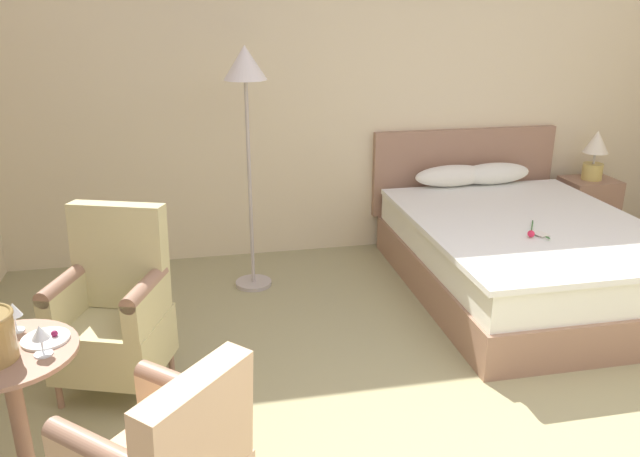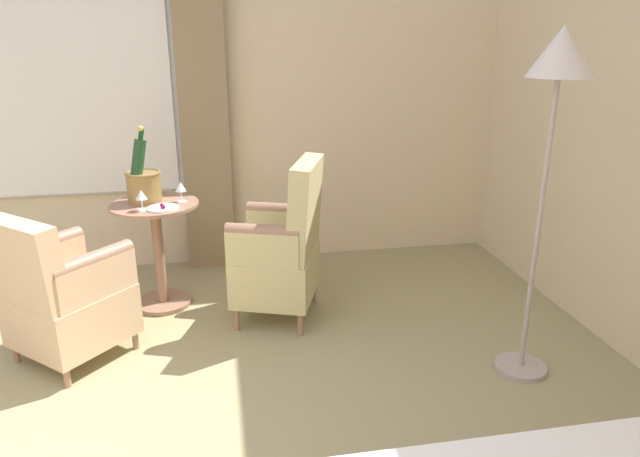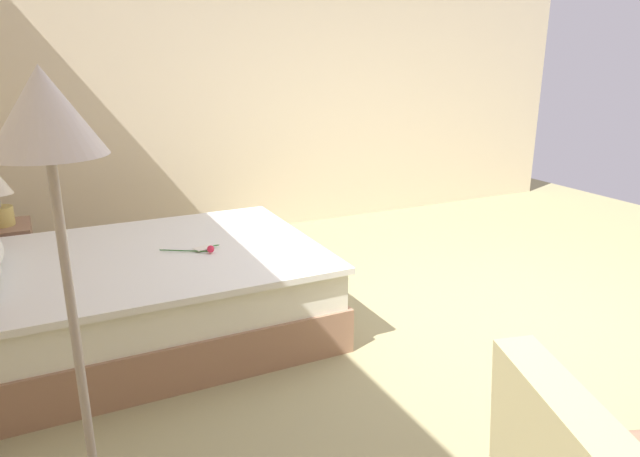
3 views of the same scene
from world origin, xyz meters
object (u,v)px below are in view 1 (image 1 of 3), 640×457
(bed, at_px, (517,249))
(bedside_lamp, at_px, (595,151))
(floor_lamp_brass, at_px, (246,91))
(nightstand, at_px, (586,210))
(snack_plate, at_px, (46,339))
(wine_glass_near_bucket, at_px, (40,334))
(side_table_round, at_px, (18,415))
(armchair_by_window, at_px, (114,312))
(wine_glass_near_edge, at_px, (13,311))

(bed, distance_m, bedside_lamp, 1.48)
(floor_lamp_brass, bearing_deg, nightstand, 6.74)
(floor_lamp_brass, bearing_deg, bed, -12.52)
(floor_lamp_brass, distance_m, snack_plate, 2.34)
(wine_glass_near_bucket, bearing_deg, side_table_round, 160.95)
(bed, height_order, bedside_lamp, bed)
(floor_lamp_brass, relative_size, armchair_by_window, 1.73)
(side_table_round, distance_m, armchair_by_window, 0.86)
(wine_glass_near_edge, relative_size, armchair_by_window, 0.13)
(bed, bearing_deg, floor_lamp_brass, 167.48)
(wine_glass_near_bucket, distance_m, snack_plate, 0.15)
(nightstand, relative_size, floor_lamp_brass, 0.33)
(bedside_lamp, relative_size, snack_plate, 2.22)
(nightstand, bearing_deg, bedside_lamp, -180.00)
(bed, height_order, armchair_by_window, armchair_by_window)
(bed, relative_size, floor_lamp_brass, 1.26)
(nightstand, distance_m, bedside_lamp, 0.55)
(side_table_round, relative_size, snack_plate, 3.66)
(floor_lamp_brass, height_order, snack_plate, floor_lamp_brass)
(wine_glass_near_edge, height_order, snack_plate, wine_glass_near_edge)
(bed, relative_size, nightstand, 3.86)
(floor_lamp_brass, bearing_deg, snack_plate, -118.41)
(floor_lamp_brass, distance_m, wine_glass_near_bucket, 2.41)
(floor_lamp_brass, relative_size, snack_plate, 9.12)
(floor_lamp_brass, relative_size, wine_glass_near_edge, 13.35)
(bedside_lamp, xyz_separation_m, side_table_round, (-4.30, -2.38, -0.43))
(nightstand, height_order, bedside_lamp, bedside_lamp)
(wine_glass_near_bucket, height_order, wine_glass_near_edge, wine_glass_near_edge)
(floor_lamp_brass, bearing_deg, wine_glass_near_edge, -123.02)
(snack_plate, xyz_separation_m, armchair_by_window, (0.17, 0.73, -0.27))
(bed, bearing_deg, wine_glass_near_bucket, -151.64)
(armchair_by_window, bearing_deg, floor_lamp_brass, 54.07)
(snack_plate, bearing_deg, side_table_round, -154.98)
(bed, xyz_separation_m, side_table_round, (-3.18, -1.57, 0.10))
(wine_glass_near_edge, bearing_deg, wine_glass_near_bucket, -56.12)
(side_table_round, xyz_separation_m, wine_glass_near_bucket, (0.16, -0.05, 0.40))
(nightstand, distance_m, armchair_by_window, 4.28)
(nightstand, relative_size, wine_glass_near_edge, 4.35)
(side_table_round, distance_m, wine_glass_near_bucket, 0.44)
(bed, relative_size, armchair_by_window, 2.17)
(side_table_round, bearing_deg, bed, 26.37)
(wine_glass_near_edge, bearing_deg, bed, 23.77)
(floor_lamp_brass, bearing_deg, side_table_round, -120.72)
(wine_glass_near_bucket, bearing_deg, nightstand, 30.48)
(nightstand, distance_m, snack_plate, 4.77)
(armchair_by_window, bearing_deg, wine_glass_near_bucket, -100.58)
(side_table_round, height_order, armchair_by_window, armchair_by_window)
(snack_plate, bearing_deg, bedside_lamp, 29.13)
(nightstand, xyz_separation_m, wine_glass_near_edge, (-4.29, -2.20, 0.53))
(side_table_round, xyz_separation_m, snack_plate, (0.14, 0.07, 0.32))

